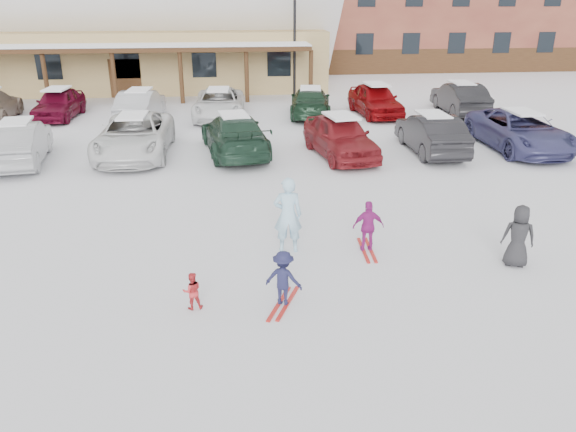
{
  "coord_description": "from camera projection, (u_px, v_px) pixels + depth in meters",
  "views": [
    {
      "loc": [
        -0.93,
        -11.08,
        5.91
      ],
      "look_at": [
        0.3,
        1.0,
        1.0
      ],
      "focal_mm": 35.0,
      "sensor_mm": 36.0,
      "label": 1
    }
  ],
  "objects": [
    {
      "name": "toddler_red",
      "position": [
        192.0,
        291.0,
        11.06
      ],
      "size": [
        0.42,
        0.35,
        0.79
      ],
      "primitive_type": "imported",
      "rotation": [
        0.0,
        0.0,
        3.3
      ],
      "color": "red",
      "rests_on": "ground"
    },
    {
      "name": "bystander_dark",
      "position": [
        519.0,
        236.0,
        12.69
      ],
      "size": [
        0.83,
        0.69,
        1.46
      ],
      "primitive_type": "imported",
      "rotation": [
        0.0,
        0.0,
        2.78
      ],
      "color": "#272729",
      "rests_on": "ground"
    },
    {
      "name": "parked_car_11",
      "position": [
        310.0,
        102.0,
        27.94
      ],
      "size": [
        2.59,
        5.03,
        1.39
      ],
      "primitive_type": "imported",
      "rotation": [
        0.0,
        0.0,
        3.0
      ],
      "color": "#193421",
      "rests_on": "ground"
    },
    {
      "name": "parked_car_9",
      "position": [
        140.0,
        106.0,
        26.8
      ],
      "size": [
        1.94,
        4.68,
        1.51
      ],
      "primitive_type": "imported",
      "rotation": [
        0.0,
        0.0,
        3.06
      ],
      "color": "#B1B2B6",
      "rests_on": "ground"
    },
    {
      "name": "lamp_post",
      "position": [
        295.0,
        28.0,
        32.56
      ],
      "size": [
        0.5,
        0.25,
        6.89
      ],
      "color": "black",
      "rests_on": "ground"
    },
    {
      "name": "parked_car_2",
      "position": [
        134.0,
        136.0,
        21.21
      ],
      "size": [
        2.62,
        5.61,
        1.55
      ],
      "primitive_type": "imported",
      "rotation": [
        0.0,
        0.0,
        -0.01
      ],
      "color": "white",
      "rests_on": "ground"
    },
    {
      "name": "child_navy",
      "position": [
        283.0,
        278.0,
        11.14
      ],
      "size": [
        0.86,
        0.69,
        1.17
      ],
      "primitive_type": "imported",
      "rotation": [
        0.0,
        0.0,
        2.74
      ],
      "color": "#1B1D40",
      "rests_on": "ground"
    },
    {
      "name": "ground",
      "position": [
        279.0,
        275.0,
        12.53
      ],
      "size": [
        160.0,
        160.0,
        0.0
      ],
      "primitive_type": "plane",
      "color": "white",
      "rests_on": "ground"
    },
    {
      "name": "child_magenta",
      "position": [
        368.0,
        226.0,
        13.44
      ],
      "size": [
        0.76,
        0.35,
        1.28
      ],
      "primitive_type": "imported",
      "rotation": [
        0.0,
        0.0,
        3.1
      ],
      "color": "#9D207D",
      "rests_on": "ground"
    },
    {
      "name": "parked_car_8",
      "position": [
        59.0,
        104.0,
        27.45
      ],
      "size": [
        1.94,
        4.36,
        1.46
      ],
      "primitive_type": "imported",
      "rotation": [
        0.0,
        0.0,
        -0.05
      ],
      "color": "maroon",
      "rests_on": "ground"
    },
    {
      "name": "parked_car_4",
      "position": [
        340.0,
        136.0,
        21.1
      ],
      "size": [
        2.6,
        4.85,
        1.57
      ],
      "primitive_type": "imported",
      "rotation": [
        0.0,
        0.0,
        0.17
      ],
      "color": "maroon",
      "rests_on": "ground"
    },
    {
      "name": "parked_car_10",
      "position": [
        219.0,
        104.0,
        27.47
      ],
      "size": [
        2.59,
        5.22,
        1.42
      ],
      "primitive_type": "imported",
      "rotation": [
        0.0,
        0.0,
        -0.04
      ],
      "color": "white",
      "rests_on": "ground"
    },
    {
      "name": "parked_car_1",
      "position": [
        19.0,
        143.0,
        20.26
      ],
      "size": [
        2.32,
        4.89,
        1.55
      ],
      "primitive_type": "imported",
      "rotation": [
        0.0,
        0.0,
        3.29
      ],
      "color": "#9E9FA1",
      "rests_on": "ground"
    },
    {
      "name": "parked_car_13",
      "position": [
        460.0,
        98.0,
        28.51
      ],
      "size": [
        1.82,
        4.79,
        1.56
      ],
      "primitive_type": "imported",
      "rotation": [
        0.0,
        0.0,
        3.11
      ],
      "color": "black",
      "rests_on": "ground"
    },
    {
      "name": "skis_child_navy",
      "position": [
        283.0,
        303.0,
        11.36
      ],
      "size": [
        0.73,
        1.37,
        0.03
      ],
      "primitive_type": "cube",
      "rotation": [
        0.0,
        0.0,
        2.74
      ],
      "color": "red",
      "rests_on": "ground"
    },
    {
      "name": "parked_car_6",
      "position": [
        520.0,
        131.0,
        22.07
      ],
      "size": [
        2.62,
        5.49,
        1.51
      ],
      "primitive_type": "imported",
      "rotation": [
        0.0,
        0.0,
        0.02
      ],
      "color": "#3F3F71",
      "rests_on": "ground"
    },
    {
      "name": "parked_car_3",
      "position": [
        234.0,
        134.0,
        21.44
      ],
      "size": [
        2.9,
        5.53,
        1.53
      ],
      "primitive_type": "imported",
      "rotation": [
        0.0,
        0.0,
        3.29
      ],
      "color": "#1D3829",
      "rests_on": "ground"
    },
    {
      "name": "adult_skier",
      "position": [
        288.0,
        215.0,
        13.33
      ],
      "size": [
        0.71,
        0.48,
        1.87
      ],
      "primitive_type": "imported",
      "rotation": [
        0.0,
        0.0,
        3.09
      ],
      "color": "#A7D7F1",
      "rests_on": "ground"
    },
    {
      "name": "parked_car_5",
      "position": [
        431.0,
        133.0,
        21.65
      ],
      "size": [
        1.61,
        4.56,
        1.5
      ],
      "primitive_type": "imported",
      "rotation": [
        0.0,
        0.0,
        3.15
      ],
      "color": "black",
      "rests_on": "ground"
    },
    {
      "name": "day_lodge",
      "position": [
        102.0,
        22.0,
        35.99
      ],
      "size": [
        29.12,
        12.5,
        10.38
      ],
      "color": "tan",
      "rests_on": "ground"
    },
    {
      "name": "parked_car_12",
      "position": [
        375.0,
        100.0,
        28.09
      ],
      "size": [
        2.24,
        4.73,
        1.56
      ],
      "primitive_type": "imported",
      "rotation": [
        0.0,
        0.0,
        0.09
      ],
      "color": "maroon",
      "rests_on": "ground"
    },
    {
      "name": "skis_child_magenta",
      "position": [
        367.0,
        250.0,
        13.68
      ],
      "size": [
        0.26,
        1.41,
        0.03
      ],
      "primitive_type": "cube",
      "rotation": [
        0.0,
        0.0,
        3.1
      ],
      "color": "red",
      "rests_on": "ground"
    }
  ]
}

